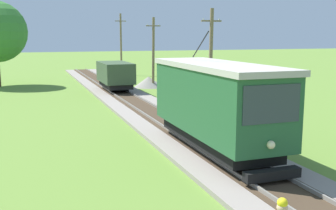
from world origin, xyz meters
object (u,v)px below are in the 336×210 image
(red_tram, at_px, (216,103))
(freight_car, at_px, (115,75))
(utility_pole_mid, at_px, (211,59))
(utility_pole_far, at_px, (153,52))
(utility_pole_distant, at_px, (121,44))
(gravel_pile, at_px, (149,82))

(red_tram, height_order, freight_car, red_tram)
(red_tram, distance_m, utility_pole_mid, 10.00)
(red_tram, relative_size, utility_pole_far, 1.29)
(utility_pole_mid, relative_size, utility_pole_far, 1.01)
(utility_pole_distant, bearing_deg, red_tram, -96.60)
(utility_pole_mid, bearing_deg, red_tram, -114.10)
(utility_pole_distant, bearing_deg, freight_car, -104.83)
(freight_car, relative_size, utility_pole_far, 0.79)
(freight_car, height_order, gravel_pile, freight_car)
(utility_pole_far, height_order, gravel_pile, utility_pole_far)
(red_tram, height_order, gravel_pile, red_tram)
(freight_car, distance_m, utility_pole_mid, 11.56)
(utility_pole_mid, bearing_deg, utility_pole_far, 90.00)
(freight_car, xyz_separation_m, gravel_pile, (3.80, 2.59, -1.04))
(freight_car, relative_size, utility_pole_mid, 0.78)
(utility_pole_distant, height_order, gravel_pile, utility_pole_distant)
(utility_pole_far, bearing_deg, freight_car, -155.99)
(gravel_pile, bearing_deg, utility_pole_distant, 88.87)
(red_tram, xyz_separation_m, utility_pole_far, (4.05, 21.52, 1.21))
(freight_car, distance_m, gravel_pile, 4.72)
(red_tram, xyz_separation_m, gravel_pile, (3.80, 22.31, -1.68))
(utility_pole_far, distance_m, gravel_pile, 3.00)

